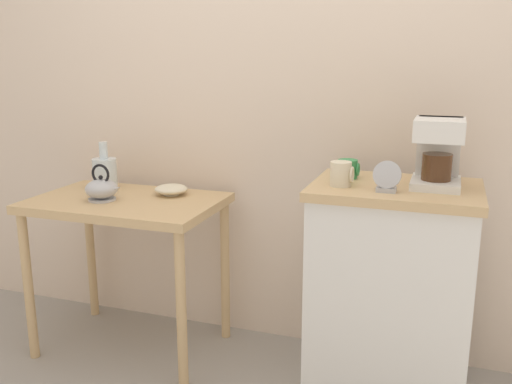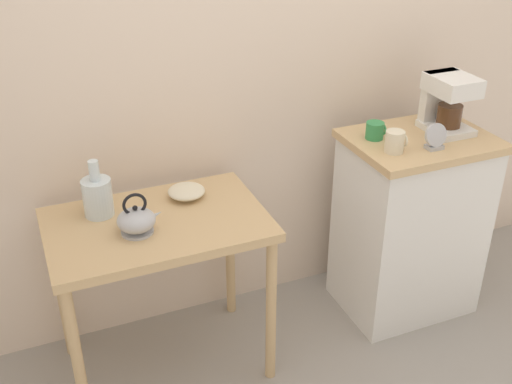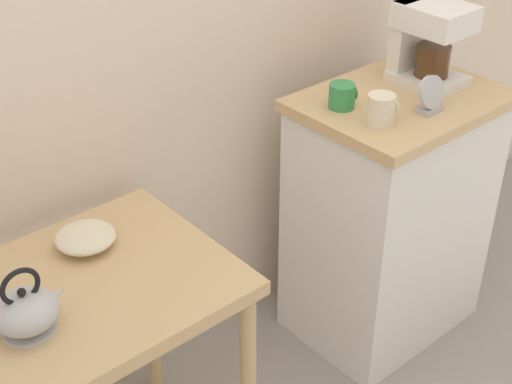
% 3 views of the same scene
% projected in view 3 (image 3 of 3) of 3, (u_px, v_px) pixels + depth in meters
% --- Properties ---
extents(ground_plane, '(8.00, 8.00, 0.00)m').
position_uv_depth(ground_plane, '(259.00, 382.00, 2.54)').
color(ground_plane, gray).
extents(wooden_table, '(0.87, 0.57, 0.75)m').
position_uv_depth(wooden_table, '(60.00, 332.00, 1.80)').
color(wooden_table, tan).
rests_on(wooden_table, ground_plane).
extents(kitchen_counter, '(0.64, 0.48, 0.91)m').
position_uv_depth(kitchen_counter, '(389.00, 217.00, 2.57)').
color(kitchen_counter, white).
rests_on(kitchen_counter, ground_plane).
extents(bowl_stoneware, '(0.16, 0.16, 0.05)m').
position_uv_depth(bowl_stoneware, '(85.00, 238.00, 1.91)').
color(bowl_stoneware, beige).
rests_on(bowl_stoneware, wooden_table).
extents(teakettle, '(0.18, 0.15, 0.17)m').
position_uv_depth(teakettle, '(27.00, 311.00, 1.63)').
color(teakettle, '#B2B5BA').
rests_on(teakettle, wooden_table).
extents(coffee_maker, '(0.18, 0.22, 0.26)m').
position_uv_depth(coffee_maker, '(427.00, 39.00, 2.35)').
color(coffee_maker, white).
rests_on(coffee_maker, kitchen_counter).
extents(mug_small_cream, '(0.09, 0.08, 0.09)m').
position_uv_depth(mug_small_cream, '(381.00, 110.00, 2.14)').
color(mug_small_cream, beige).
rests_on(mug_small_cream, kitchen_counter).
extents(mug_tall_green, '(0.09, 0.08, 0.08)m').
position_uv_depth(mug_tall_green, '(342.00, 96.00, 2.24)').
color(mug_tall_green, '#338C4C').
rests_on(mug_tall_green, kitchen_counter).
extents(table_clock, '(0.10, 0.05, 0.12)m').
position_uv_depth(table_clock, '(431.00, 96.00, 2.21)').
color(table_clock, '#B2B5BA').
rests_on(table_clock, kitchen_counter).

